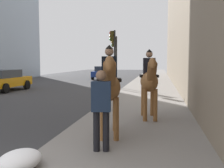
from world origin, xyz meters
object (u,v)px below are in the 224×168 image
mounted_horse_near (109,86)px  car_far_lane (4,80)px  traffic_light_near_curb (113,50)px  car_mid_lane (103,72)px  pedestrian_greeting (101,105)px  traffic_light_far_curb (115,54)px  mounted_horse_far (149,80)px

mounted_horse_near → car_far_lane: size_ratio=0.54×
car_far_lane → traffic_light_near_curb: traffic_light_near_curb is taller
car_mid_lane → pedestrian_greeting: bearing=11.9°
traffic_light_near_curb → traffic_light_far_curb: 0.87m
mounted_horse_near → traffic_light_far_curb: size_ratio=0.60×
mounted_horse_near → traffic_light_near_curb: (11.88, 1.91, 1.36)m
traffic_light_near_curb → traffic_light_far_curb: (0.84, 0.02, -0.21)m
traffic_light_far_curb → traffic_light_near_curb: bearing=-178.5°
traffic_light_far_curb → car_far_lane: bearing=111.5°
car_far_lane → traffic_light_far_curb: size_ratio=1.11×
mounted_horse_near → car_mid_lane: mounted_horse_near is taller
mounted_horse_far → car_far_lane: size_ratio=0.54×
pedestrian_greeting → traffic_light_near_curb: bearing=0.3°
mounted_horse_far → pedestrian_greeting: size_ratio=1.34×
mounted_horse_far → car_far_lane: bearing=-135.4°
car_mid_lane → car_far_lane: (-13.12, 4.02, 0.01)m
car_mid_lane → traffic_light_far_curb: 10.92m
mounted_horse_near → car_mid_lane: size_ratio=0.54×
mounted_horse_near → pedestrian_greeting: (-1.14, -0.04, -0.30)m
pedestrian_greeting → traffic_light_near_curb: size_ratio=0.41×
pedestrian_greeting → car_mid_lane: 24.71m
car_far_lane → traffic_light_far_curb: traffic_light_far_curb is taller
mounted_horse_near → car_mid_lane: 23.60m
pedestrian_greeting → traffic_light_far_curb: 14.08m
mounted_horse_far → traffic_light_near_curb: bearing=-171.4°
car_mid_lane → traffic_light_near_curb: traffic_light_near_curb is taller
pedestrian_greeting → mounted_horse_far: bearing=-22.6°
mounted_horse_near → traffic_light_far_curb: (12.73, 1.93, 1.15)m
mounted_horse_far → traffic_light_far_curb: (10.48, 2.84, 1.16)m
traffic_light_far_curb → mounted_horse_near: bearing=-171.4°
traffic_light_far_curb → pedestrian_greeting: bearing=-171.9°
car_far_lane → traffic_light_far_curb: bearing=-66.0°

